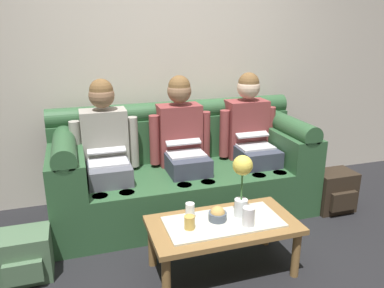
% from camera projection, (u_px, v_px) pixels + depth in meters
% --- Properties ---
extents(back_wall_patterned, '(6.00, 0.12, 2.90)m').
position_uv_depth(back_wall_patterned, '(166.00, 45.00, 3.58)').
color(back_wall_patterned, beige).
rests_on(back_wall_patterned, ground_plane).
extents(couch, '(2.25, 0.88, 0.96)m').
position_uv_depth(couch, '(183.00, 172.00, 3.42)').
color(couch, '#2D5633').
rests_on(couch, ground_plane).
extents(person_left, '(0.56, 0.67, 1.22)m').
position_uv_depth(person_left, '(106.00, 148.00, 3.14)').
color(person_left, '#595B66').
rests_on(person_left, ground_plane).
extents(person_middle, '(0.56, 0.67, 1.22)m').
position_uv_depth(person_middle, '(183.00, 141.00, 3.33)').
color(person_middle, '#383D4C').
rests_on(person_middle, ground_plane).
extents(person_right, '(0.56, 0.67, 1.22)m').
position_uv_depth(person_right, '(251.00, 135.00, 3.52)').
color(person_right, '#383D4C').
rests_on(person_right, ground_plane).
extents(coffee_table, '(1.00, 0.52, 0.39)m').
position_uv_depth(coffee_table, '(223.00, 229.00, 2.56)').
color(coffee_table, olive).
rests_on(coffee_table, ground_plane).
extents(flower_vase, '(0.13, 0.13, 0.44)m').
position_uv_depth(flower_vase, '(242.00, 178.00, 2.53)').
color(flower_vase, silver).
rests_on(flower_vase, coffee_table).
extents(snack_bowl, '(0.12, 0.12, 0.10)m').
position_uv_depth(snack_bowl, '(218.00, 215.00, 2.55)').
color(snack_bowl, '#4C5666').
rests_on(snack_bowl, coffee_table).
extents(cup_near_left, '(0.06, 0.06, 0.11)m').
position_uv_depth(cup_near_left, '(190.00, 211.00, 2.56)').
color(cup_near_left, white).
rests_on(cup_near_left, coffee_table).
extents(cup_near_right, '(0.07, 0.07, 0.09)m').
position_uv_depth(cup_near_right, '(190.00, 222.00, 2.44)').
color(cup_near_right, gold).
rests_on(cup_near_right, coffee_table).
extents(cup_far_center, '(0.08, 0.08, 0.13)m').
position_uv_depth(cup_far_center, '(249.00, 216.00, 2.47)').
color(cup_far_center, silver).
rests_on(cup_far_center, coffee_table).
extents(backpack_left, '(0.34, 0.31, 0.33)m').
position_uv_depth(backpack_left, '(25.00, 256.00, 2.55)').
color(backpack_left, '#4C6B4C').
rests_on(backpack_left, ground_plane).
extents(backpack_right, '(0.36, 0.30, 0.37)m').
position_uv_depth(backpack_right, '(334.00, 191.00, 3.47)').
color(backpack_right, '#2D2319').
rests_on(backpack_right, ground_plane).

